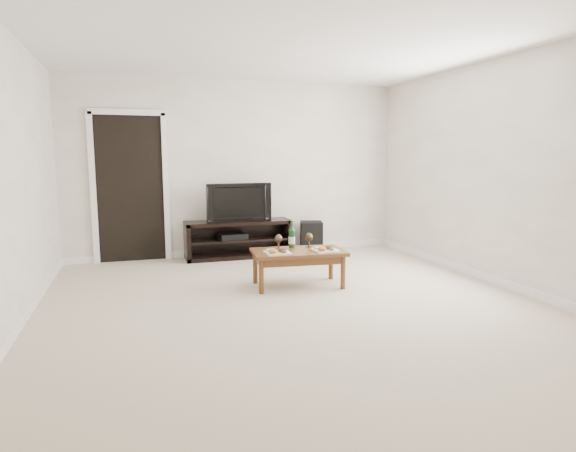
% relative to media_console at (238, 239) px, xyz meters
% --- Properties ---
extents(floor, '(5.50, 5.50, 0.00)m').
position_rel_media_console_xyz_m(floor, '(0.06, -2.50, -0.28)').
color(floor, beige).
rests_on(floor, ground).
extents(back_wall, '(5.00, 0.04, 2.60)m').
position_rel_media_console_xyz_m(back_wall, '(0.06, 0.27, 1.02)').
color(back_wall, white).
rests_on(back_wall, ground).
extents(ceiling, '(5.00, 5.50, 0.04)m').
position_rel_media_console_xyz_m(ceiling, '(0.06, -2.50, 2.35)').
color(ceiling, white).
rests_on(ceiling, back_wall).
extents(doorway, '(0.90, 0.02, 2.05)m').
position_rel_media_console_xyz_m(doorway, '(-1.49, 0.24, 0.75)').
color(doorway, black).
rests_on(doorway, ground).
extents(media_console, '(1.55, 0.45, 0.55)m').
position_rel_media_console_xyz_m(media_console, '(0.00, 0.00, 0.00)').
color(media_console, black).
rests_on(media_console, ground).
extents(television, '(0.97, 0.19, 0.55)m').
position_rel_media_console_xyz_m(television, '(0.00, 0.00, 0.55)').
color(television, black).
rests_on(television, media_console).
extents(av_receiver, '(0.43, 0.34, 0.08)m').
position_rel_media_console_xyz_m(av_receiver, '(-0.09, -0.01, 0.05)').
color(av_receiver, black).
rests_on(av_receiver, media_console).
extents(subwoofer, '(0.40, 0.40, 0.49)m').
position_rel_media_console_xyz_m(subwoofer, '(1.14, -0.04, -0.03)').
color(subwoofer, black).
rests_on(subwoofer, ground).
extents(coffee_table, '(1.10, 0.67, 0.42)m').
position_rel_media_console_xyz_m(coffee_table, '(0.33, -1.78, -0.07)').
color(coffee_table, brown).
rests_on(coffee_table, ground).
extents(plate_left, '(0.27, 0.27, 0.07)m').
position_rel_media_console_xyz_m(plate_left, '(0.05, -1.87, 0.18)').
color(plate_left, white).
rests_on(plate_left, coffee_table).
extents(plate_right, '(0.27, 0.27, 0.07)m').
position_rel_media_console_xyz_m(plate_right, '(0.61, -1.91, 0.18)').
color(plate_right, white).
rests_on(plate_right, coffee_table).
extents(wine_bottle, '(0.07, 0.07, 0.35)m').
position_rel_media_console_xyz_m(wine_bottle, '(0.31, -1.59, 0.32)').
color(wine_bottle, '#103D14').
rests_on(wine_bottle, coffee_table).
extents(goblet_left, '(0.09, 0.09, 0.17)m').
position_rel_media_console_xyz_m(goblet_left, '(0.14, -1.61, 0.23)').
color(goblet_left, '#3D3221').
rests_on(goblet_left, coffee_table).
extents(goblet_right, '(0.09, 0.09, 0.17)m').
position_rel_media_console_xyz_m(goblet_right, '(0.52, -1.62, 0.23)').
color(goblet_right, '#3D3221').
rests_on(goblet_right, coffee_table).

